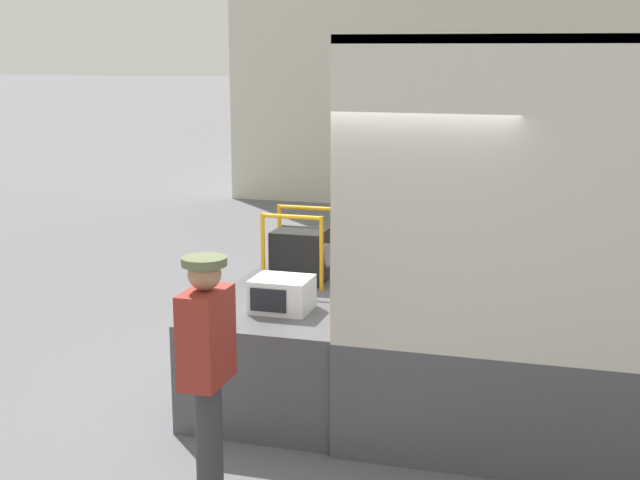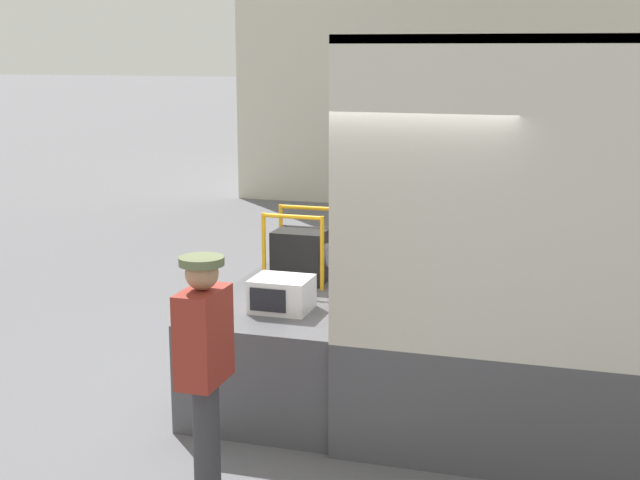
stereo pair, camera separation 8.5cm
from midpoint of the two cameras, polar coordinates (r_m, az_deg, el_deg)
name	(u,v)px [view 2 (the right image)]	position (r m, az deg, el deg)	size (l,w,h in m)	color
ground_plane	(365,402)	(7.62, 3.22, -10.32)	(160.00, 160.00, 0.00)	slate
tailgate_deck	(293,346)	(7.63, -1.41, -6.79)	(1.27, 2.08, 0.87)	#4C4C51
microwave	(282,294)	(7.09, -2.12, -3.48)	(0.46, 0.40, 0.27)	white
portable_generator	(302,255)	(7.93, -0.83, -0.96)	(0.57, 0.48, 0.65)	black
worker_person	(204,352)	(5.84, -7.01, -7.15)	(0.29, 0.44, 1.62)	#38383D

